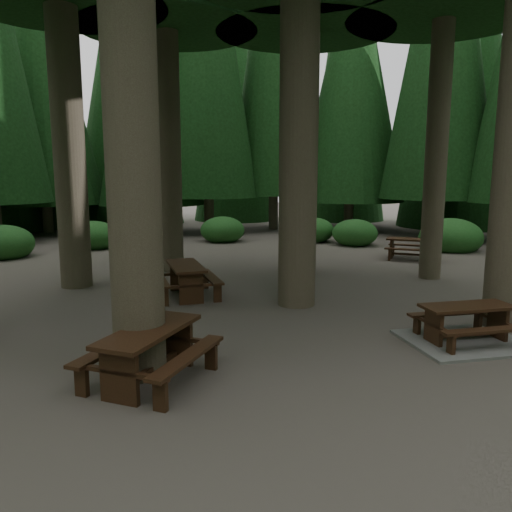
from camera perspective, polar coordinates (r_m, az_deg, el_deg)
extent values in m
plane|color=#4A443C|center=(11.09, 1.05, -6.07)|extent=(80.00, 80.00, 0.00)
cube|color=gray|center=(9.67, 22.77, -9.00)|extent=(2.11, 1.77, 0.05)
cube|color=#321C0F|center=(9.49, 23.01, -5.34)|extent=(1.62, 0.69, 0.05)
cube|color=#321C0F|center=(9.98, 21.16, -6.11)|extent=(1.60, 0.30, 0.04)
cube|color=#321C0F|center=(9.15, 24.82, -7.72)|extent=(1.60, 0.30, 0.04)
cube|color=#321C0F|center=(9.24, 19.62, -7.75)|extent=(0.09, 0.49, 0.64)
cube|color=#321C0F|center=(9.22, 19.64, -7.44)|extent=(0.13, 1.28, 0.05)
cube|color=#321C0F|center=(9.95, 25.89, -6.93)|extent=(0.09, 0.49, 0.64)
cube|color=#321C0F|center=(9.94, 25.91, -6.64)|extent=(0.13, 1.28, 0.05)
cube|color=#321C0F|center=(9.63, 22.82, -8.25)|extent=(1.33, 0.13, 0.07)
cube|color=#321C0F|center=(12.12, -8.06, -1.11)|extent=(0.79, 1.86, 0.06)
cube|color=#321C0F|center=(12.10, -10.89, -2.69)|extent=(0.33, 1.85, 0.05)
cube|color=#321C0F|center=(12.29, -5.21, -2.37)|extent=(0.33, 1.85, 0.05)
cube|color=#321C0F|center=(11.49, -7.42, -3.70)|extent=(0.56, 0.10, 0.73)
cube|color=#321C0F|center=(11.48, -7.42, -3.41)|extent=(1.48, 0.14, 0.06)
cube|color=#321C0F|center=(12.91, -8.55, -2.28)|extent=(0.56, 0.10, 0.73)
cube|color=#321C0F|center=(12.89, -8.56, -2.02)|extent=(1.48, 0.14, 0.06)
cube|color=#321C0F|center=(12.24, -8.00, -3.79)|extent=(0.14, 1.53, 0.08)
cube|color=#321C0F|center=(18.17, 17.38, 1.81)|extent=(1.73, 1.52, 0.06)
cube|color=#321C0F|center=(18.76, 17.47, 1.17)|extent=(1.48, 1.19, 0.05)
cube|color=#321C0F|center=(17.66, 17.19, 0.70)|extent=(1.48, 1.19, 0.05)
cube|color=#321C0F|center=(18.28, 15.24, 0.81)|extent=(0.37, 0.45, 0.67)
cube|color=#321C0F|center=(18.27, 15.24, 0.98)|extent=(0.87, 1.12, 0.06)
cube|color=#321C0F|center=(18.18, 19.42, 0.56)|extent=(0.37, 0.45, 0.67)
cube|color=#321C0F|center=(18.18, 19.43, 0.73)|extent=(0.87, 1.12, 0.06)
cube|color=#321C0F|center=(18.25, 17.30, 0.17)|extent=(1.16, 0.89, 0.07)
cube|color=#321C0F|center=(7.28, -12.10, -8.37)|extent=(1.64, 1.89, 0.06)
cube|color=#321C0F|center=(7.71, -15.88, -9.89)|extent=(1.27, 1.62, 0.05)
cube|color=#321C0F|center=(7.08, -7.80, -11.35)|extent=(1.27, 1.62, 0.05)
cube|color=#321C0F|center=(6.85, -15.36, -13.16)|extent=(0.50, 0.39, 0.73)
cube|color=#321C0F|center=(6.83, -15.38, -12.68)|extent=(1.24, 0.92, 0.06)
cube|color=#321C0F|center=(7.99, -9.15, -9.64)|extent=(0.50, 0.39, 0.73)
cube|color=#321C0F|center=(7.97, -9.16, -9.23)|extent=(1.24, 0.92, 0.06)
cube|color=#321C0F|center=(7.47, -11.95, -12.59)|extent=(0.95, 1.28, 0.08)
ellipsoid|color=#215C1F|center=(20.98, 21.34, 1.74)|extent=(2.42, 2.42, 1.49)
ellipsoid|color=#215C1F|center=(21.32, 11.22, 2.32)|extent=(1.90, 1.90, 1.17)
ellipsoid|color=#215C1F|center=(22.13, 6.52, 2.69)|extent=(1.84, 1.84, 1.13)
ellipsoid|color=#215C1F|center=(22.08, -3.85, 2.71)|extent=(1.95, 1.95, 1.20)
ellipsoid|color=#215C1F|center=(21.65, -12.26, 2.39)|extent=(2.31, 2.31, 1.42)
ellipsoid|color=#215C1F|center=(21.01, -18.05, 1.93)|extent=(1.93, 1.93, 1.19)
ellipsoid|color=#215C1F|center=(19.92, -26.95, 0.99)|extent=(2.15, 2.15, 1.32)
cone|color=black|center=(26.14, 20.87, 24.30)|extent=(5.25, 5.25, 16.27)
cone|color=black|center=(27.92, 11.01, 20.11)|extent=(5.73, 5.73, 13.48)
cone|color=black|center=(27.79, 2.11, 24.42)|extent=(4.80, 4.80, 16.65)
cone|color=black|center=(26.32, -5.73, 24.68)|extent=(4.97, 4.97, 16.24)
cone|color=black|center=(26.14, -12.24, 20.05)|extent=(5.17, 5.17, 12.91)
cone|color=black|center=(27.70, -23.71, 19.33)|extent=(5.82, 5.82, 13.26)
cone|color=black|center=(31.81, 22.97, 24.74)|extent=(6.32, 6.32, 23.52)
cone|color=black|center=(33.74, 10.32, 20.43)|extent=(5.26, 5.26, 19.02)
cone|color=black|center=(33.07, -2.44, 18.26)|extent=(5.34, 5.34, 16.14)
cone|color=black|center=(31.61, -14.89, 19.04)|extent=(6.57, 6.57, 16.86)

